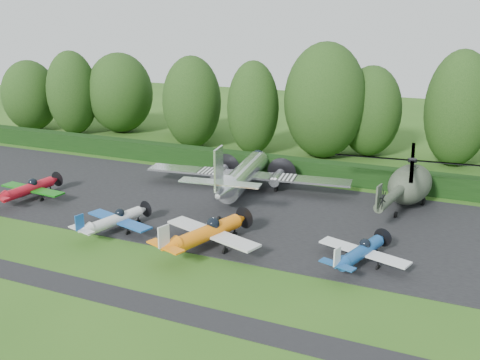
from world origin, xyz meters
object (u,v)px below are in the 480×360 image
at_px(light_plane_orange, 207,233).
at_px(light_plane_blue, 361,252).
at_px(light_plane_white, 115,220).
at_px(light_plane_red, 28,189).
at_px(helicopter, 410,181).
at_px(transport_plane, 243,175).

height_order(light_plane_orange, light_plane_blue, light_plane_orange).
relative_size(light_plane_white, light_plane_blue, 0.99).
distance_m(light_plane_red, helicopter, 33.56).
height_order(light_plane_white, helicopter, helicopter).
bearing_deg(light_plane_red, helicopter, 16.08).
xyz_separation_m(transport_plane, light_plane_red, (-16.76, -9.46, -0.67)).
relative_size(transport_plane, light_plane_orange, 2.34).
height_order(light_plane_red, light_plane_white, light_plane_red).
distance_m(light_plane_red, light_plane_blue, 29.79).
xyz_separation_m(transport_plane, helicopter, (14.57, 2.50, 0.51)).
bearing_deg(transport_plane, light_plane_white, -106.27).
height_order(light_plane_red, light_plane_orange, light_plane_orange).
bearing_deg(light_plane_white, light_plane_red, 150.26).
height_order(transport_plane, light_plane_blue, transport_plane).
distance_m(light_plane_red, light_plane_white, 11.79).
relative_size(light_plane_red, helicopter, 0.46).
xyz_separation_m(light_plane_white, light_plane_blue, (18.35, 1.75, 0.01)).
bearing_deg(transport_plane, light_plane_orange, -71.56).
xyz_separation_m(transport_plane, light_plane_white, (-5.35, -12.41, -0.74)).
bearing_deg(light_plane_white, light_plane_blue, -9.79).
distance_m(light_plane_white, light_plane_blue, 18.43).
distance_m(light_plane_white, helicopter, 24.92).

